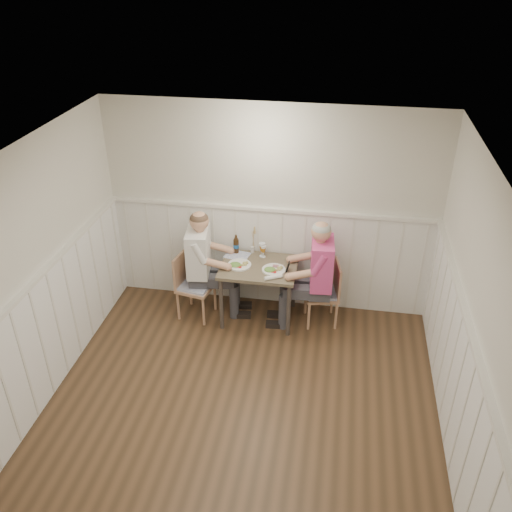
# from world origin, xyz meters

# --- Properties ---
(ground_plane) EXTENTS (4.50, 4.50, 0.00)m
(ground_plane) POSITION_xyz_m (0.00, 0.00, 0.00)
(ground_plane) COLOR #422F1D
(room_shell) EXTENTS (4.04, 4.54, 2.60)m
(room_shell) POSITION_xyz_m (0.00, 0.00, 1.52)
(room_shell) COLOR silver
(room_shell) RESTS_ON ground
(wainscot) EXTENTS (4.00, 4.49, 1.34)m
(wainscot) POSITION_xyz_m (0.00, 0.69, 0.69)
(wainscot) COLOR silver
(wainscot) RESTS_ON ground
(dining_table) EXTENTS (0.91, 0.70, 0.75)m
(dining_table) POSITION_xyz_m (-0.07, 1.84, 0.65)
(dining_table) COLOR brown
(dining_table) RESTS_ON ground
(chair_right) EXTENTS (0.46, 0.46, 0.82)m
(chair_right) POSITION_xyz_m (0.74, 1.89, 0.44)
(chair_right) COLOR tan
(chair_right) RESTS_ON ground
(chair_left) EXTENTS (0.47, 0.47, 0.85)m
(chair_left) POSITION_xyz_m (-0.90, 1.77, 0.46)
(chair_left) COLOR tan
(chair_left) RESTS_ON ground
(man_in_pink) EXTENTS (0.68, 0.47, 1.43)m
(man_in_pink) POSITION_xyz_m (0.63, 1.81, 0.60)
(man_in_pink) COLOR #3F3F47
(man_in_pink) RESTS_ON ground
(diner_cream) EXTENTS (0.70, 0.48, 1.43)m
(diner_cream) POSITION_xyz_m (-0.77, 1.84, 0.60)
(diner_cream) COLOR #3F3F47
(diner_cream) RESTS_ON ground
(plate_man) EXTENTS (0.28, 0.28, 0.07)m
(plate_man) POSITION_xyz_m (0.11, 1.76, 0.77)
(plate_man) COLOR white
(plate_man) RESTS_ON dining_table
(plate_diner) EXTENTS (0.28, 0.28, 0.07)m
(plate_diner) POSITION_xyz_m (-0.32, 1.80, 0.77)
(plate_diner) COLOR white
(plate_diner) RESTS_ON dining_table
(beer_glass_a) EXTENTS (0.06, 0.06, 0.16)m
(beer_glass_a) POSITION_xyz_m (-0.05, 2.05, 0.86)
(beer_glass_a) COLOR silver
(beer_glass_a) RESTS_ON dining_table
(beer_glass_b) EXTENTS (0.07, 0.07, 0.18)m
(beer_glass_b) POSITION_xyz_m (-0.07, 2.07, 0.87)
(beer_glass_b) COLOR silver
(beer_glass_b) RESTS_ON dining_table
(beer_bottle) EXTENTS (0.07, 0.07, 0.25)m
(beer_bottle) POSITION_xyz_m (-0.40, 2.10, 0.86)
(beer_bottle) COLOR #311F0F
(beer_bottle) RESTS_ON dining_table
(rolled_napkin) EXTENTS (0.21, 0.14, 0.05)m
(rolled_napkin) POSITION_xyz_m (0.14, 1.58, 0.77)
(rolled_napkin) COLOR white
(rolled_napkin) RESTS_ON dining_table
(grass_vase) EXTENTS (0.04, 0.04, 0.38)m
(grass_vase) POSITION_xyz_m (-0.20, 2.15, 0.92)
(grass_vase) COLOR silver
(grass_vase) RESTS_ON dining_table
(gingham_mat) EXTENTS (0.33, 0.29, 0.01)m
(gingham_mat) POSITION_xyz_m (-0.37, 2.04, 0.75)
(gingham_mat) COLOR #6874AF
(gingham_mat) RESTS_ON dining_table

